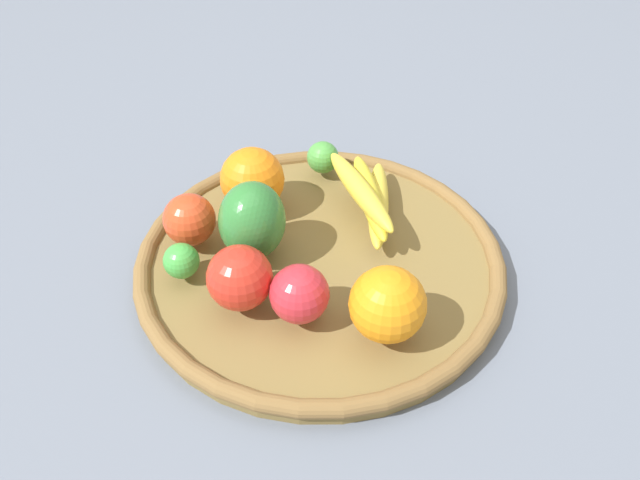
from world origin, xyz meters
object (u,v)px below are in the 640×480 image
(lime_0, at_px, (181,261))
(apple_1, at_px, (189,220))
(lime_1, at_px, (323,157))
(apple_0, at_px, (240,278))
(banana_bunch, at_px, (369,197))
(apple_2, at_px, (299,294))
(orange_0, at_px, (388,305))
(bell_pepper, at_px, (252,221))
(orange_1, at_px, (252,179))

(lime_0, height_order, apple_1, apple_1)
(lime_1, xyz_separation_m, apple_0, (0.14, -0.23, 0.01))
(lime_0, xyz_separation_m, banana_bunch, (0.06, 0.25, 0.00))
(apple_2, relative_size, orange_0, 0.80)
(bell_pepper, height_order, orange_0, bell_pepper)
(lime_1, bearing_deg, banana_bunch, -7.00)
(orange_1, distance_m, orange_0, 0.27)
(orange_0, bearing_deg, orange_1, 176.39)
(orange_0, relative_size, apple_1, 1.27)
(bell_pepper, bearing_deg, apple_1, -90.55)
(lime_0, height_order, bell_pepper, bell_pepper)
(orange_0, height_order, apple_1, orange_0)
(apple_2, distance_m, lime_1, 0.27)
(lime_0, distance_m, apple_1, 0.06)
(orange_1, bearing_deg, orange_0, -3.61)
(lime_0, bearing_deg, orange_1, 110.89)
(bell_pepper, distance_m, apple_1, 0.08)
(banana_bunch, height_order, apple_0, apple_0)
(bell_pepper, relative_size, apple_0, 1.33)
(orange_1, bearing_deg, apple_2, -21.05)
(banana_bunch, distance_m, apple_1, 0.23)
(apple_2, distance_m, orange_0, 0.10)
(lime_1, relative_size, bell_pepper, 0.46)
(orange_0, distance_m, apple_1, 0.27)
(apple_1, bearing_deg, apple_0, -5.30)
(apple_1, bearing_deg, bell_pepper, 34.82)
(apple_2, relative_size, bell_pepper, 0.67)
(banana_bunch, xyz_separation_m, apple_1, (-0.10, -0.21, 0.01))
(lime_1, height_order, banana_bunch, banana_bunch)
(orange_1, bearing_deg, apple_0, -39.84)
(bell_pepper, relative_size, orange_0, 1.20)
(apple_2, xyz_separation_m, apple_0, (-0.06, -0.04, 0.00))
(apple_2, distance_m, lime_0, 0.15)
(lime_0, height_order, banana_bunch, banana_bunch)
(apple_1, bearing_deg, banana_bunch, 63.87)
(banana_bunch, height_order, bell_pepper, bell_pepper)
(apple_2, bearing_deg, orange_0, 36.49)
(apple_0, xyz_separation_m, apple_1, (-0.13, 0.01, -0.00))
(lime_1, height_order, apple_0, apple_0)
(orange_1, relative_size, lime_0, 1.97)
(apple_2, height_order, apple_0, apple_0)
(lime_0, distance_m, apple_0, 0.09)
(apple_0, distance_m, orange_0, 0.16)
(lime_0, bearing_deg, apple_2, 25.75)
(orange_1, relative_size, bell_pepper, 0.85)
(orange_1, distance_m, apple_1, 0.10)
(apple_2, height_order, bell_pepper, bell_pepper)
(apple_2, xyz_separation_m, bell_pepper, (-0.12, 0.02, 0.02))
(lime_1, height_order, lime_0, lime_1)
(apple_2, bearing_deg, lime_1, 134.90)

